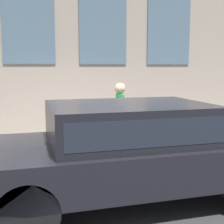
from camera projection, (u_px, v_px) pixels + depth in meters
The scene contains 5 objects.
ground_plane at pixel (89, 173), 6.02m from camera, with size 80.00×80.00×0.00m, color #2D2D30.
sidewalk at pixel (77, 151), 7.37m from camera, with size 2.87×60.00×0.15m.
fire_hydrant at pixel (104, 138), 6.71m from camera, with size 0.36×0.47×0.75m.
person at pixel (120, 110), 7.02m from camera, with size 0.37×0.25×1.54m.
parked_car_charcoal_near at pixel (128, 146), 4.69m from camera, with size 1.94×4.84×1.50m.
Camera 1 is at (-5.70, 1.14, 2.02)m, focal length 50.00 mm.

